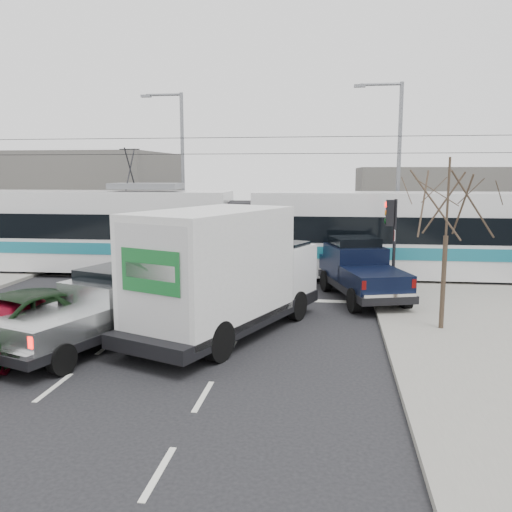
# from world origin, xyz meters

# --- Properties ---
(ground) EXTENTS (120.00, 120.00, 0.00)m
(ground) POSITION_xyz_m (0.00, 0.00, 0.00)
(ground) COLOR black
(ground) RESTS_ON ground
(rails) EXTENTS (60.00, 1.60, 0.03)m
(rails) POSITION_xyz_m (0.00, 10.00, 0.01)
(rails) COLOR #33302D
(rails) RESTS_ON ground
(building_left) EXTENTS (14.00, 10.00, 6.00)m
(building_left) POSITION_xyz_m (-14.00, 22.00, 3.00)
(building_left) COLOR #615D58
(building_left) RESTS_ON ground
(building_right) EXTENTS (12.00, 10.00, 5.00)m
(building_right) POSITION_xyz_m (12.00, 24.00, 2.50)
(building_right) COLOR #615D58
(building_right) RESTS_ON ground
(bare_tree) EXTENTS (2.40, 2.40, 5.00)m
(bare_tree) POSITION_xyz_m (7.60, 2.50, 3.79)
(bare_tree) COLOR #47382B
(bare_tree) RESTS_ON ground
(traffic_signal) EXTENTS (0.44, 0.44, 3.60)m
(traffic_signal) POSITION_xyz_m (6.47, 6.50, 2.74)
(traffic_signal) COLOR black
(traffic_signal) RESTS_ON ground
(street_lamp_near) EXTENTS (2.38, 0.25, 9.00)m
(street_lamp_near) POSITION_xyz_m (7.31, 14.00, 5.11)
(street_lamp_near) COLOR slate
(street_lamp_near) RESTS_ON ground
(street_lamp_far) EXTENTS (2.38, 0.25, 9.00)m
(street_lamp_far) POSITION_xyz_m (-4.19, 16.00, 5.11)
(street_lamp_far) COLOR slate
(street_lamp_far) RESTS_ON ground
(catenary) EXTENTS (60.00, 0.20, 7.00)m
(catenary) POSITION_xyz_m (0.00, 10.00, 3.88)
(catenary) COLOR black
(catenary) RESTS_ON ground
(tram) EXTENTS (28.15, 3.52, 5.73)m
(tram) POSITION_xyz_m (0.23, 10.28, 2.04)
(tram) COLOR silver
(tram) RESTS_ON ground
(silver_pickup) EXTENTS (3.65, 5.92, 2.04)m
(silver_pickup) POSITION_xyz_m (-2.00, 0.06, 1.01)
(silver_pickup) COLOR black
(silver_pickup) RESTS_ON ground
(box_truck) EXTENTS (5.15, 7.81, 3.70)m
(box_truck) POSITION_xyz_m (1.29, 1.40, 1.83)
(box_truck) COLOR black
(box_truck) RESTS_ON ground
(navy_pickup) EXTENTS (3.40, 5.64, 2.24)m
(navy_pickup) POSITION_xyz_m (5.40, 6.68, 1.10)
(navy_pickup) COLOR black
(navy_pickup) RESTS_ON ground
(green_car) EXTENTS (4.66, 6.25, 1.58)m
(green_car) POSITION_xyz_m (-3.82, -1.05, 0.79)
(green_car) COLOR black
(green_car) RESTS_ON ground
(red_car) EXTENTS (2.17, 4.59, 1.52)m
(red_car) POSITION_xyz_m (-4.18, -1.07, 0.76)
(red_car) COLOR maroon
(red_car) RESTS_ON ground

